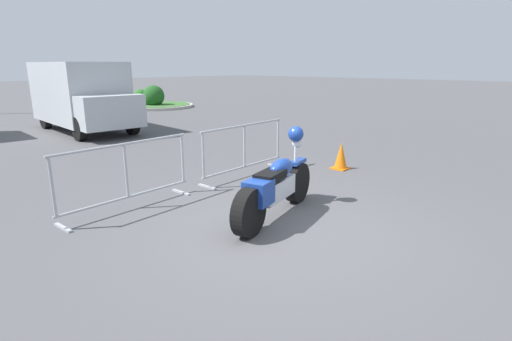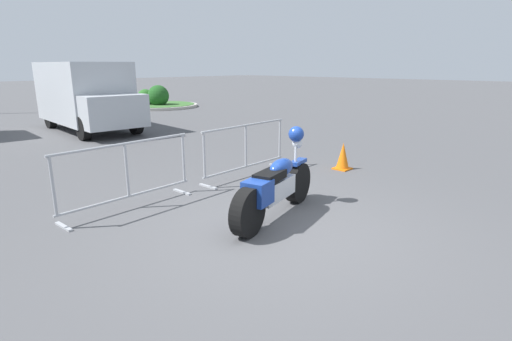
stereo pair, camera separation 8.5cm
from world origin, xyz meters
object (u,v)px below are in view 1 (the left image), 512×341
crowd_barrier_far (244,150)px  traffic_cone (341,156)px  delivery_van (82,94)px  crowd_barrier_near (126,175)px  motorcycle (276,186)px

crowd_barrier_far → traffic_cone: bearing=-32.1°
delivery_van → traffic_cone: (1.40, -9.33, -0.95)m
crowd_barrier_near → crowd_barrier_far: size_ratio=1.00×
delivery_van → traffic_cone: 9.48m
delivery_van → traffic_cone: size_ratio=8.70×
motorcycle → traffic_cone: motorcycle is taller
crowd_barrier_near → crowd_barrier_far: (2.64, 0.00, 0.00)m
crowd_barrier_near → traffic_cone: (4.49, -1.16, -0.27)m
crowd_barrier_far → motorcycle: bearing=-124.3°
crowd_barrier_far → crowd_barrier_near: bearing=180.0°
motorcycle → delivery_van: (1.77, 10.11, 0.75)m
motorcycle → crowd_barrier_near: size_ratio=0.96×
crowd_barrier_near → delivery_van: bearing=69.3°
motorcycle → traffic_cone: 3.27m
crowd_barrier_near → delivery_van: 8.77m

